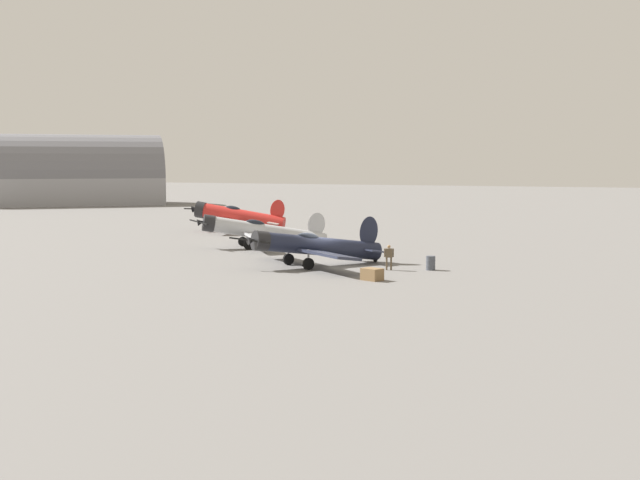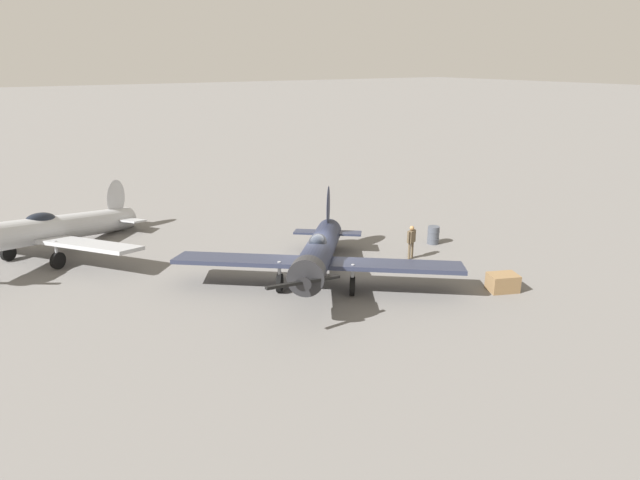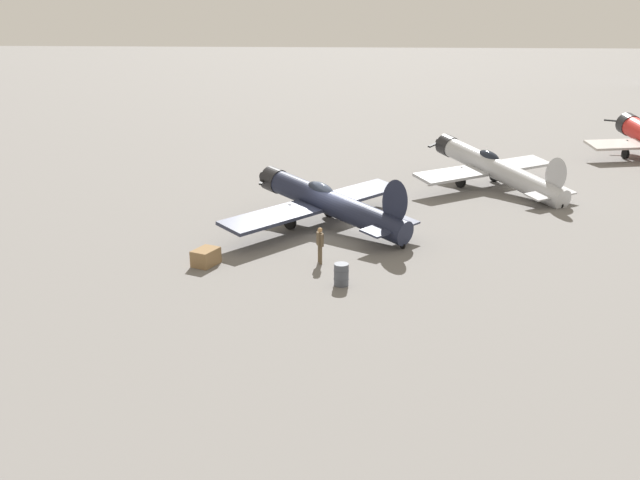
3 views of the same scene
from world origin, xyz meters
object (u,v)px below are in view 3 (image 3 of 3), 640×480
at_px(airplane_foreground, 326,202).
at_px(equipment_crate, 206,257).
at_px(airplane_mid_apron, 494,168).
at_px(ground_crew_mechanic, 320,242).
at_px(fuel_drum, 341,275).

xyz_separation_m(airplane_foreground, equipment_crate, (-4.93, -6.09, -1.03)).
bearing_deg(airplane_foreground, airplane_mid_apron, -98.61).
height_order(ground_crew_mechanic, fuel_drum, ground_crew_mechanic).
height_order(airplane_foreground, equipment_crate, airplane_foreground).
distance_m(ground_crew_mechanic, fuel_drum, 2.84).
xyz_separation_m(equipment_crate, fuel_drum, (6.18, -1.89, 0.10)).
bearing_deg(airplane_foreground, ground_crew_mechanic, 129.99).
distance_m(airplane_mid_apron, fuel_drum, 19.37).
relative_size(equipment_crate, fuel_drum, 1.52).
bearing_deg(equipment_crate, fuel_drum, -16.97).
bearing_deg(airplane_foreground, equipment_crate, 89.51).
xyz_separation_m(ground_crew_mechanic, equipment_crate, (-5.07, -0.67, -0.65)).
distance_m(airplane_foreground, equipment_crate, 7.91).
bearing_deg(equipment_crate, airplane_mid_apron, 45.87).
relative_size(airplane_mid_apron, fuel_drum, 11.26).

